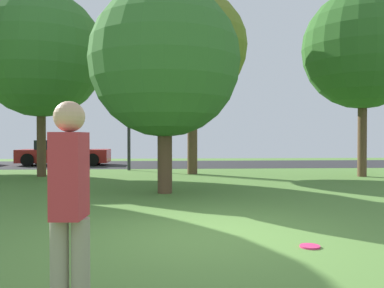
# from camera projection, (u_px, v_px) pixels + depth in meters

# --- Properties ---
(ground_plane) EXTENTS (44.00, 44.00, 0.00)m
(ground_plane) POSITION_uv_depth(u_px,v_px,m) (207.00, 236.00, 6.12)
(ground_plane) COLOR #547F38
(road_strip) EXTENTS (44.00, 6.40, 0.01)m
(road_strip) POSITION_uv_depth(u_px,v_px,m) (178.00, 164.00, 22.09)
(road_strip) COLOR #28282B
(road_strip) RESTS_ON ground_plane
(oak_tree_left) EXTENTS (4.42, 4.42, 6.93)m
(oak_tree_left) POSITION_uv_depth(u_px,v_px,m) (363.00, 49.00, 15.19)
(oak_tree_left) COLOR brown
(oak_tree_left) RESTS_ON ground_plane
(maple_tree_far) EXTENTS (4.35, 4.35, 7.24)m
(maple_tree_far) POSITION_uv_depth(u_px,v_px,m) (192.00, 47.00, 16.27)
(maple_tree_far) COLOR brown
(maple_tree_far) RESTS_ON ground_plane
(oak_tree_center) EXTENTS (4.66, 4.66, 6.86)m
(oak_tree_center) POSITION_uv_depth(u_px,v_px,m) (41.00, 54.00, 15.21)
(oak_tree_center) COLOR brown
(oak_tree_center) RESTS_ON ground_plane
(maple_tree_near) EXTENTS (3.95, 3.95, 5.42)m
(maple_tree_near) POSITION_uv_depth(u_px,v_px,m) (165.00, 62.00, 10.70)
(maple_tree_near) COLOR brown
(maple_tree_near) RESTS_ON ground_plane
(person_bystander) EXTENTS (0.30, 0.33, 1.74)m
(person_bystander) POSITION_uv_depth(u_px,v_px,m) (70.00, 204.00, 3.08)
(person_bystander) COLOR gray
(person_bystander) RESTS_ON ground_plane
(frisbee_disc) EXTENTS (0.27, 0.27, 0.03)m
(frisbee_disc) POSITION_uv_depth(u_px,v_px,m) (310.00, 246.00, 5.47)
(frisbee_disc) COLOR #EA2D6B
(frisbee_disc) RESTS_ON ground_plane
(parked_car_red) EXTENTS (4.58, 1.93, 1.30)m
(parked_car_red) POSITION_uv_depth(u_px,v_px,m) (64.00, 154.00, 21.40)
(parked_car_red) COLOR #B21E1E
(parked_car_red) RESTS_ON ground_plane
(street_lamp_post) EXTENTS (0.14, 0.14, 4.50)m
(street_lamp_post) POSITION_uv_depth(u_px,v_px,m) (129.00, 119.00, 18.11)
(street_lamp_post) COLOR #2D2D33
(street_lamp_post) RESTS_ON ground_plane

